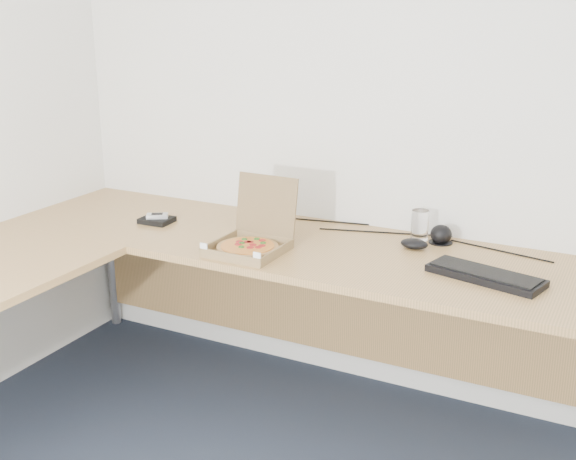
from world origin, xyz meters
The scene contains 10 objects.
room_shell centered at (0.00, 0.00, 1.25)m, with size 3.50×3.50×2.50m, color white, non-canonical shape.
desk centered at (-0.82, 0.97, 0.70)m, with size 2.50×2.20×0.73m.
pizza_box centered at (-0.59, 1.22, 0.76)m, with size 0.26×0.31×0.27m.
drinking_glass centered at (-0.05, 1.66, 0.79)m, with size 0.07×0.07×0.12m, color white.
keyboard centered at (0.29, 1.34, 0.74)m, with size 0.40×0.14×0.02m, color black.
mouse centered at (-0.03, 1.54, 0.75)m, with size 0.11×0.07×0.04m, color black.
wallet centered at (-1.14, 1.37, 0.74)m, with size 0.13×0.11×0.02m, color black.
phone centered at (-1.13, 1.37, 0.76)m, with size 0.09×0.05×0.02m, color #B2B5BA.
dome_speaker centered at (0.04, 1.66, 0.77)m, with size 0.10×0.10×0.08m, color black.
cable_bundle centered at (-0.19, 1.68, 0.73)m, with size 0.62×0.04×0.01m, color black, non-canonical shape.
Camera 1 is at (0.75, -1.07, 1.66)m, focal length 45.45 mm.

